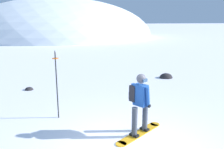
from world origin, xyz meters
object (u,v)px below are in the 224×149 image
at_px(snowboarder_main, 139,102).
at_px(rock_small, 166,78).
at_px(piste_marker_near, 57,80).
at_px(rock_mid, 29,90).

xyz_separation_m(snowboarder_main, rock_small, (3.31, 5.78, -0.92)).
distance_m(piste_marker_near, rock_mid, 3.83).
bearing_deg(snowboarder_main, piste_marker_near, 146.05).
distance_m(piste_marker_near, rock_small, 7.11).
height_order(snowboarder_main, rock_small, snowboarder_main).
xyz_separation_m(snowboarder_main, rock_mid, (-3.65, 4.84, -0.92)).
relative_size(snowboarder_main, rock_small, 2.39).
relative_size(piste_marker_near, rock_small, 3.07).
relative_size(snowboarder_main, piste_marker_near, 0.78).
bearing_deg(rock_small, rock_mid, -172.31).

